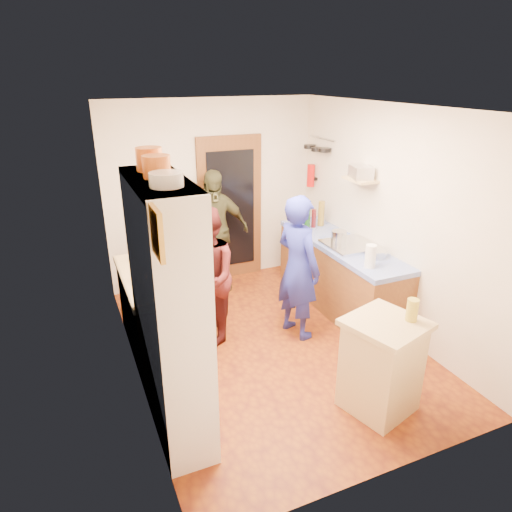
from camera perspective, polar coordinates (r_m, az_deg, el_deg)
floor at (r=5.35m, az=1.93°, el=-11.00°), size 3.00×4.00×0.02m
ceiling at (r=4.49m, az=2.37°, el=18.24°), size 3.00×4.00×0.02m
wall_back at (r=6.56m, az=-5.46°, el=7.77°), size 3.00×0.02×2.60m
wall_front at (r=3.24m, az=17.69°, el=-8.92°), size 3.00×0.02×2.60m
wall_left at (r=4.37m, az=-16.06°, el=-0.42°), size 0.02×4.00×2.60m
wall_right at (r=5.55m, az=16.41°, el=4.31°), size 0.02×4.00×2.60m
door_frame at (r=6.66m, az=-3.22°, el=5.85°), size 0.95×0.06×2.10m
door_glass at (r=6.63m, az=-3.12°, el=5.77°), size 0.70×0.02×1.70m
hutch_body at (r=3.77m, az=-10.80°, el=-7.05°), size 0.40×1.20×2.20m
hutch_top_shelf at (r=3.39m, az=-12.10°, el=9.14°), size 0.40×1.14×0.04m
plate_stack at (r=3.11m, az=-11.15°, el=9.37°), size 0.23×0.23×0.09m
orange_pot_a at (r=3.39m, az=-12.33°, el=10.87°), size 0.20×0.20×0.16m
orange_pot_b at (r=3.65m, az=-13.21°, el=11.71°), size 0.20×0.20×0.18m
left_counter_base at (r=5.19m, az=-12.37°, el=-7.10°), size 0.60×1.40×0.85m
left_counter_top at (r=4.99m, az=-12.79°, el=-2.58°), size 0.64×1.44×0.05m
toaster at (r=4.60m, az=-11.36°, el=-3.01°), size 0.27×0.21×0.18m
kettle at (r=4.81m, az=-13.16°, el=-2.13°), size 0.18×0.18×0.17m
orange_bowl at (r=5.17m, az=-12.44°, el=-0.88°), size 0.21×0.21×0.08m
chopping_board at (r=5.42m, az=-13.63°, el=-0.19°), size 0.35×0.30×0.02m
right_counter_base at (r=6.06m, az=10.29°, el=-2.57°), size 0.60×2.20×0.84m
right_counter_top at (r=5.89m, az=10.59°, el=1.42°), size 0.62×2.22×0.06m
hob at (r=5.74m, az=11.56°, el=1.32°), size 0.55×0.58×0.04m
pot_on_hob at (r=5.81m, az=10.31°, el=2.53°), size 0.19×0.19×0.12m
bottle_a at (r=6.25m, az=6.41°, el=4.78°), size 0.11×0.11×0.33m
bottle_b at (r=6.36m, az=7.23°, el=4.68°), size 0.07×0.07×0.25m
bottle_c at (r=6.43m, az=8.15°, el=5.28°), size 0.10×0.10×0.35m
paper_towel at (r=5.15m, az=14.12°, el=-0.02°), size 0.14×0.14×0.26m
mixing_bowl at (r=5.48m, az=14.80°, el=0.33°), size 0.31×0.31×0.09m
island_base at (r=4.38m, az=15.35°, el=-13.34°), size 0.68×0.68×0.86m
island_top at (r=4.14m, az=15.99°, el=-8.18°), size 0.77×0.77×0.05m
cutting_board at (r=4.12m, az=15.03°, el=-8.05°), size 0.42×0.37×0.02m
oil_jar at (r=4.16m, az=18.95°, el=-6.39°), size 0.13×0.13×0.20m
pan_rail at (r=6.58m, az=8.25°, el=14.36°), size 0.02×0.65×0.02m
pan_hang_a at (r=6.42m, az=8.54°, el=12.98°), size 0.18×0.18×0.05m
pan_hang_b at (r=6.59m, az=7.61°, el=13.09°), size 0.16×0.16×0.05m
pan_hang_c at (r=6.76m, az=6.73°, el=13.43°), size 0.17×0.17×0.05m
wall_shelf at (r=5.71m, az=12.89°, el=9.30°), size 0.26×0.42×0.03m
radio at (r=5.69m, az=12.97°, el=10.18°), size 0.29×0.34×0.15m
ext_bracket at (r=6.84m, az=7.28°, el=9.58°), size 0.06×0.10×0.04m
fire_extinguisher at (r=6.80m, az=6.86°, el=9.96°), size 0.11×0.11×0.32m
picture_frame at (r=2.68m, az=-12.29°, el=2.82°), size 0.03×0.25×0.30m
person_hob at (r=5.20m, az=5.72°, el=-1.45°), size 0.56×0.70×1.69m
person_left at (r=5.12m, az=-5.97°, el=-2.46°), size 0.69×0.84×1.59m
person_back at (r=6.32m, az=-5.25°, el=3.06°), size 1.03×0.47×1.72m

